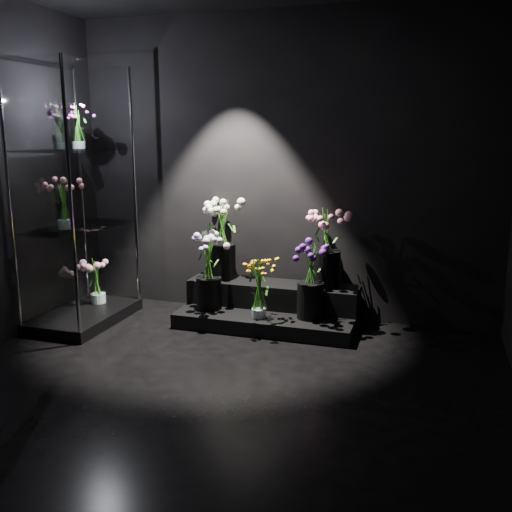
% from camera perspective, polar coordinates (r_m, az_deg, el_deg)
% --- Properties ---
extents(floor, '(4.00, 4.00, 0.00)m').
position_cam_1_polar(floor, '(3.86, -5.56, -14.47)').
color(floor, black).
rests_on(floor, ground).
extents(wall_back, '(4.00, 0.00, 4.00)m').
position_cam_1_polar(wall_back, '(5.34, 2.59, 8.78)').
color(wall_back, black).
rests_on(wall_back, floor).
extents(display_riser, '(1.60, 0.71, 0.36)m').
position_cam_1_polar(display_riser, '(5.28, 1.40, -5.14)').
color(display_riser, black).
rests_on(display_riser, floor).
extents(display_case, '(0.63, 1.05, 2.31)m').
position_cam_1_polar(display_case, '(5.33, -17.49, 5.55)').
color(display_case, black).
rests_on(display_case, floor).
extents(bouquet_orange_bells, '(0.32, 0.32, 0.55)m').
position_cam_1_polar(bouquet_orange_bells, '(4.95, 0.28, -3.08)').
color(bouquet_orange_bells, white).
rests_on(bouquet_orange_bells, display_riser).
extents(bouquet_lilac, '(0.40, 0.40, 0.71)m').
position_cam_1_polar(bouquet_lilac, '(5.19, -4.78, -0.97)').
color(bouquet_lilac, black).
rests_on(bouquet_lilac, display_riser).
extents(bouquet_purple, '(0.39, 0.39, 0.67)m').
position_cam_1_polar(bouquet_purple, '(4.95, 5.51, -2.07)').
color(bouquet_purple, black).
rests_on(bouquet_purple, display_riser).
extents(bouquet_cream_roses, '(0.53, 0.53, 0.78)m').
position_cam_1_polar(bouquet_cream_roses, '(5.39, -3.40, 2.53)').
color(bouquet_cream_roses, black).
rests_on(bouquet_cream_roses, display_riser).
extents(bouquet_pink_roses, '(0.41, 0.41, 0.71)m').
position_cam_1_polar(bouquet_pink_roses, '(5.15, 7.03, 1.22)').
color(bouquet_pink_roses, black).
rests_on(bouquet_pink_roses, display_riser).
extents(bouquet_case_pink, '(0.34, 0.34, 0.46)m').
position_cam_1_polar(bouquet_case_pink, '(5.23, -18.66, 5.19)').
color(bouquet_case_pink, white).
rests_on(bouquet_case_pink, display_case).
extents(bouquet_case_magenta, '(0.27, 0.27, 0.39)m').
position_cam_1_polar(bouquet_case_magenta, '(5.46, -17.43, 12.29)').
color(bouquet_case_magenta, white).
rests_on(bouquet_case_magenta, display_case).
extents(bouquet_case_base_pink, '(0.32, 0.32, 0.46)m').
position_cam_1_polar(bouquet_case_base_pink, '(5.69, -15.61, -2.17)').
color(bouquet_case_base_pink, white).
rests_on(bouquet_case_base_pink, display_case).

